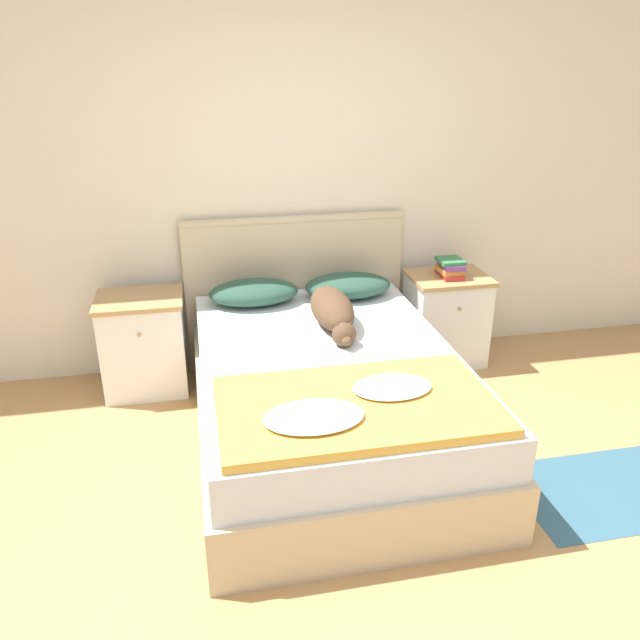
# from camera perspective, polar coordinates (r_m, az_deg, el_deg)

# --- Properties ---
(ground_plane) EXTENTS (16.00, 16.00, 0.00)m
(ground_plane) POSITION_cam_1_polar(r_m,az_deg,el_deg) (2.83, 7.19, -21.77)
(ground_plane) COLOR tan
(wall_back) EXTENTS (9.00, 0.06, 2.55)m
(wall_back) POSITION_cam_1_polar(r_m,az_deg,el_deg) (4.14, -1.46, 13.09)
(wall_back) COLOR beige
(wall_back) RESTS_ON ground_plane
(bed) EXTENTS (1.40, 2.02, 0.54)m
(bed) POSITION_cam_1_polar(r_m,az_deg,el_deg) (3.44, 0.69, -7.04)
(bed) COLOR #C6B28E
(bed) RESTS_ON ground_plane
(headboard) EXTENTS (1.48, 0.06, 1.03)m
(headboard) POSITION_cam_1_polar(r_m,az_deg,el_deg) (4.25, -2.28, 3.02)
(headboard) COLOR #C6B28E
(headboard) RESTS_ON ground_plane
(nightstand_left) EXTENTS (0.52, 0.44, 0.63)m
(nightstand_left) POSITION_cam_1_polar(r_m,az_deg,el_deg) (4.08, -15.79, -2.08)
(nightstand_left) COLOR white
(nightstand_left) RESTS_ON ground_plane
(nightstand_right) EXTENTS (0.52, 0.44, 0.63)m
(nightstand_right) POSITION_cam_1_polar(r_m,az_deg,el_deg) (4.39, 11.40, 0.15)
(nightstand_right) COLOR white
(nightstand_right) RESTS_ON ground_plane
(pillow_left) EXTENTS (0.56, 0.35, 0.15)m
(pillow_left) POSITION_cam_1_polar(r_m,az_deg,el_deg) (3.96, -6.07, 2.54)
(pillow_left) COLOR #284C3D
(pillow_left) RESTS_ON bed
(pillow_right) EXTENTS (0.56, 0.35, 0.15)m
(pillow_right) POSITION_cam_1_polar(r_m,az_deg,el_deg) (4.05, 2.57, 3.17)
(pillow_right) COLOR #284C3D
(pillow_right) RESTS_ON bed
(quilt) EXTENTS (1.23, 0.72, 0.08)m
(quilt) POSITION_cam_1_polar(r_m,az_deg,el_deg) (2.77, 3.23, -7.81)
(quilt) COLOR gold
(quilt) RESTS_ON bed
(dog) EXTENTS (0.23, 0.75, 0.20)m
(dog) POSITION_cam_1_polar(r_m,az_deg,el_deg) (3.60, 1.19, 0.88)
(dog) COLOR brown
(dog) RESTS_ON bed
(book_stack) EXTENTS (0.16, 0.23, 0.12)m
(book_stack) POSITION_cam_1_polar(r_m,az_deg,el_deg) (4.25, 11.82, 4.71)
(book_stack) COLOR #AD2D28
(book_stack) RESTS_ON nightstand_right
(rug) EXTENTS (1.22, 0.61, 0.00)m
(rug) POSITION_cam_1_polar(r_m,az_deg,el_deg) (3.59, 26.89, -13.42)
(rug) COLOR #335B70
(rug) RESTS_ON ground_plane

